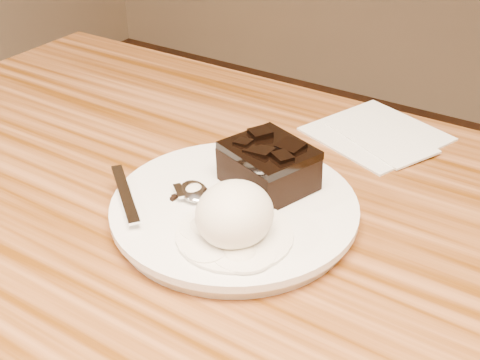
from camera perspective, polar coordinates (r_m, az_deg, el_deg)
The scene contains 9 objects.
plate at distance 0.60m, azimuth -0.52°, elevation -2.88°, with size 0.24×0.24×0.02m, color white.
brownie at distance 0.61m, azimuth 2.69°, elevation 1.07°, with size 0.08×0.07×0.04m, color black.
ice_cream_scoop at distance 0.53m, azimuth -0.52°, elevation -3.20°, with size 0.07×0.07×0.06m, color white.
melt_puddle at distance 0.55m, azimuth -0.51°, elevation -5.17°, with size 0.11×0.11×0.00m, color white.
spoon at distance 0.60m, azimuth -4.34°, elevation -1.18°, with size 0.03×0.16×0.01m, color silver, non-canonical shape.
napkin at distance 0.77m, azimuth 12.62°, elevation 4.30°, with size 0.14×0.14×0.01m, color white.
crumb_a at distance 0.54m, azimuth -2.90°, elevation -5.66°, with size 0.01×0.01×0.00m, color black.
crumb_b at distance 0.60m, azimuth -6.14°, elevation -1.54°, with size 0.01×0.01×0.00m, color black.
crumb_c at distance 0.60m, azimuth -6.26°, elevation -1.73°, with size 0.01×0.00×0.00m, color black.
Camera 1 is at (0.21, -0.33, 1.10)m, focal length 45.64 mm.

